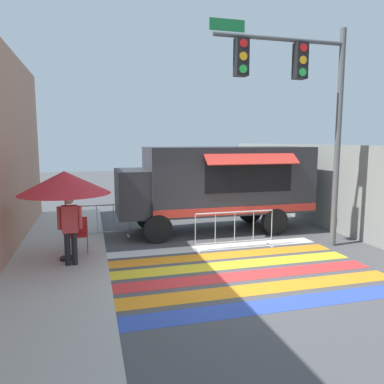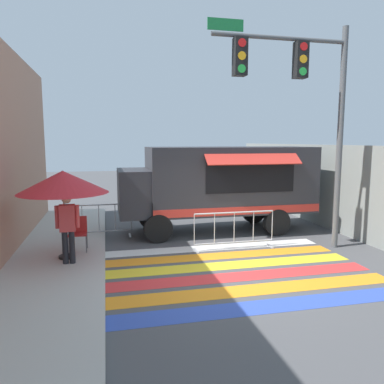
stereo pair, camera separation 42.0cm
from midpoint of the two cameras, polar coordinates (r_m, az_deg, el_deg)
The scene contains 10 objects.
ground_plane at distance 8.64m, azimuth 7.32°, elevation -12.18°, with size 60.00×60.00×0.00m, color #4C4C4F.
concrete_wall_right at distance 13.11m, azimuth 22.26°, elevation 0.48°, with size 0.20×16.00×2.81m.
crosswalk_painted at distance 8.76m, azimuth 7.01°, elevation -11.87°, with size 6.40×4.36×0.01m.
food_truck at distance 12.10m, azimuth 4.62°, elevation 1.51°, with size 6.23×2.50×2.75m.
traffic_signal_pole at distance 10.39m, azimuth 17.44°, elevation 14.46°, with size 3.80×0.29×5.89m.
patio_umbrella at distance 9.13m, azimuth -17.82°, elevation 1.43°, with size 2.09×2.09×2.09m.
folding_chair at distance 9.95m, azimuth -15.87°, elevation -5.64°, with size 0.46×0.46×0.85m.
vendor_person at distance 8.85m, azimuth -17.15°, elevation -4.78°, with size 0.53×0.21×1.60m.
barricade_front at distance 10.35m, azimuth 7.61°, elevation -5.83°, with size 2.27×0.44×1.04m.
barricade_side at distance 11.76m, azimuth -13.01°, elevation -4.35°, with size 1.98×0.44×1.04m.
Camera 2 is at (-2.66, -7.66, 2.94)m, focal length 35.00 mm.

